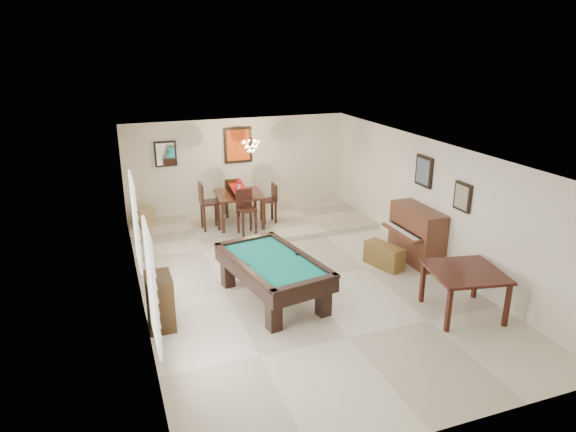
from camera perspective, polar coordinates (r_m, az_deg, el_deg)
ground_plane at (r=10.32m, az=1.15°, el=-7.12°), size 6.00×9.00×0.02m
wall_back at (r=13.94m, az=-5.54°, el=5.46°), size 6.00×0.04×2.60m
wall_front at (r=6.24m, az=16.77°, el=-13.05°), size 6.00×0.04×2.60m
wall_left at (r=9.22m, az=-16.46°, el=-2.33°), size 0.04×9.00×2.60m
wall_right at (r=11.21m, az=15.65°, el=1.50°), size 0.04×9.00×2.60m
ceiling at (r=9.47m, az=1.26°, el=7.21°), size 6.00×9.00×0.04m
dining_step at (r=13.14m, az=-3.98°, el=-0.98°), size 6.00×2.50×0.12m
window_left_front at (r=7.16m, az=-14.91°, el=-7.58°), size 0.06×1.00×1.70m
window_left_rear at (r=9.76m, az=-16.61°, el=-0.55°), size 0.06×1.00×1.70m
pool_table at (r=9.41m, az=-1.69°, el=-7.13°), size 1.66×2.53×0.78m
square_table at (r=9.44m, az=18.88°, el=-7.99°), size 1.38×1.38×0.82m
upright_piano at (r=11.23m, az=13.51°, el=-2.11°), size 0.80×1.43×1.19m
piano_bench at (r=10.98m, az=10.62°, el=-4.36°), size 0.58×0.94×0.49m
apothecary_chest at (r=8.79m, az=-14.03°, el=-9.19°), size 0.41×0.62×0.92m
dining_table at (r=12.86m, az=-5.40°, el=1.01°), size 1.23×1.23×0.94m
flower_vase at (r=12.69m, az=-5.48°, el=3.54°), size 0.16×0.16×0.24m
dining_chair_south at (r=12.17m, az=-4.60°, el=0.36°), size 0.44×0.44×1.08m
dining_chair_north at (r=13.55m, az=-6.27°, el=2.15°), size 0.42×0.42×1.04m
dining_chair_west at (r=12.62m, az=-8.69°, el=1.10°), size 0.44×0.44×1.18m
dining_chair_east at (r=13.00m, az=-2.21°, el=1.42°), size 0.37×0.37×1.00m
corner_bench at (r=13.36m, az=-15.64°, el=-0.00°), size 0.52×0.59×0.46m
chandelier at (r=12.53m, az=-4.13°, el=8.19°), size 0.44×0.44×0.60m
back_painting at (r=13.78m, az=-5.58°, el=7.86°), size 0.75×0.06×0.95m
back_mirror at (r=13.46m, az=-13.46°, el=6.73°), size 0.55×0.06×0.65m
right_picture_upper at (r=11.27m, az=14.88°, el=4.83°), size 0.06×0.55×0.65m
right_picture_lower at (r=10.32m, az=18.84°, el=2.02°), size 0.06×0.45×0.55m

